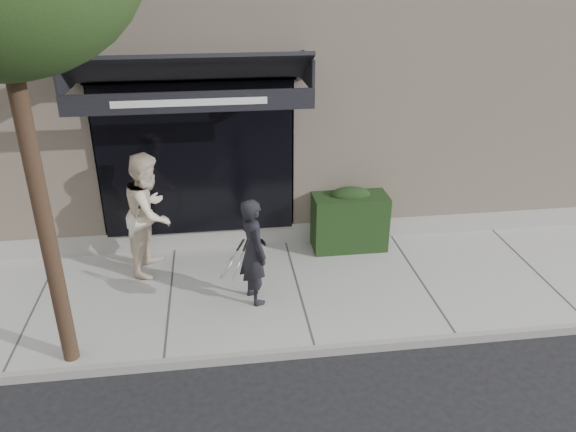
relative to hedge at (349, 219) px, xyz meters
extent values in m
plane|color=black|center=(-1.10, -1.25, -0.66)|extent=(80.00, 80.00, 0.00)
cube|color=gray|center=(-1.10, -1.25, -0.60)|extent=(20.00, 3.00, 0.12)
cube|color=gray|center=(-1.10, -2.80, -0.59)|extent=(20.00, 0.10, 0.14)
cube|color=beige|center=(-1.10, 3.75, 2.09)|extent=(14.00, 7.00, 5.50)
cube|color=gray|center=(-1.10, 0.45, -0.41)|extent=(14.02, 0.42, 0.50)
cube|color=black|center=(-2.60, 0.30, 1.14)|extent=(3.20, 0.30, 2.60)
cube|color=gray|center=(-4.20, 0.45, 1.14)|extent=(0.08, 0.40, 2.60)
cube|color=gray|center=(-1.00, 0.45, 1.14)|extent=(0.08, 0.40, 2.60)
cube|color=gray|center=(-2.60, 0.45, 2.48)|extent=(3.36, 0.40, 0.12)
cube|color=black|center=(-2.60, -0.25, 2.74)|extent=(3.60, 1.03, 0.55)
cube|color=black|center=(-2.60, -0.75, 2.35)|extent=(3.60, 0.05, 0.30)
cube|color=white|center=(-2.60, -0.78, 2.35)|extent=(2.20, 0.01, 0.10)
cube|color=black|center=(-4.38, -0.25, 2.66)|extent=(0.04, 1.00, 0.45)
cube|color=black|center=(-0.82, -0.25, 2.66)|extent=(0.04, 1.00, 0.45)
cube|color=black|center=(0.00, 0.00, -0.04)|extent=(1.30, 0.70, 1.00)
ellipsoid|color=black|center=(0.00, 0.00, 0.46)|extent=(0.71, 0.38, 0.27)
cylinder|color=black|center=(-4.30, -2.55, 1.74)|extent=(0.20, 0.20, 4.80)
imported|color=black|center=(-1.81, -1.51, 0.29)|extent=(0.58, 0.70, 1.66)
torus|color=silver|center=(-2.07, -1.83, 0.20)|extent=(0.19, 0.32, 0.29)
cylinder|color=silver|center=(-2.07, -1.83, 0.20)|extent=(0.15, 0.28, 0.26)
cylinder|color=silver|center=(-2.07, -1.83, 0.20)|extent=(0.18, 0.06, 0.08)
cylinder|color=black|center=(-2.07, -1.83, 0.20)|extent=(0.20, 0.07, 0.10)
torus|color=silver|center=(-2.22, -1.85, 0.24)|extent=(0.20, 0.32, 0.27)
cylinder|color=silver|center=(-2.22, -1.85, 0.24)|extent=(0.17, 0.28, 0.24)
cylinder|color=silver|center=(-2.22, -1.85, 0.24)|extent=(0.17, 0.04, 0.11)
cylinder|color=black|center=(-2.22, -1.85, 0.24)|extent=(0.19, 0.05, 0.13)
imported|color=beige|center=(-3.39, -0.32, 0.47)|extent=(0.98, 1.14, 2.02)
torus|color=silver|center=(-3.62, -0.65, 0.39)|extent=(0.21, 0.33, 0.29)
cylinder|color=silver|center=(-3.62, -0.65, 0.39)|extent=(0.17, 0.29, 0.25)
cylinder|color=silver|center=(-3.62, -0.65, 0.39)|extent=(0.17, 0.06, 0.09)
cylinder|color=black|center=(-3.62, -0.65, 0.39)|extent=(0.20, 0.08, 0.11)
camera|label=1|loc=(-2.28, -8.76, 4.26)|focal=35.00mm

